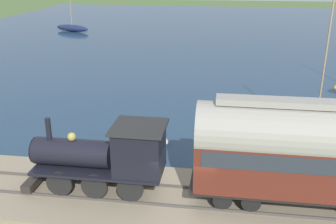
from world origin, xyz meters
TOP-DOWN VIEW (x-y plane):
  - ground_plane at (0.00, 0.00)m, footprint 200.00×200.00m
  - harbor_water at (42.90, 0.00)m, footprint 80.00×80.00m
  - rail_embankment at (0.08, 0.00)m, footprint 5.04×56.00m
  - steam_locomotive at (0.08, 3.14)m, footprint 2.07×6.00m
  - passenger_coach at (0.08, -4.64)m, footprint 2.26×8.79m
  - sailboat_red at (7.37, -6.61)m, footprint 1.41×5.15m
  - sailboat_navy at (42.74, 21.48)m, footprint 3.05×5.93m
  - rowboat_mid_harbor at (8.79, -0.64)m, footprint 2.17×2.05m
  - rowboat_near_shore at (6.32, 2.27)m, footprint 2.21×2.02m

SIDE VIEW (x-z plane):
  - ground_plane at x=0.00m, z-range 0.00..0.00m
  - harbor_water at x=42.90m, z-range 0.00..0.01m
  - rail_embankment at x=0.08m, z-range -0.06..0.48m
  - rowboat_near_shore at x=6.32m, z-range 0.01..0.44m
  - rowboat_mid_harbor at x=8.79m, z-range 0.01..0.53m
  - sailboat_navy at x=42.74m, z-range -2.13..3.19m
  - sailboat_red at x=7.37m, z-range -3.57..4.83m
  - steam_locomotive at x=0.08m, z-range 0.67..3.79m
  - passenger_coach at x=0.08m, z-range 0.76..5.15m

